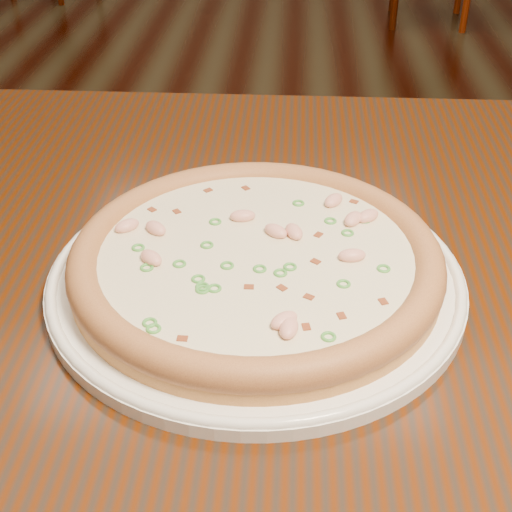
{
  "coord_description": "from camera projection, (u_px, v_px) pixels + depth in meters",
  "views": [
    {
      "loc": [
        0.26,
        -0.81,
        1.13
      ],
      "look_at": [
        0.23,
        -0.29,
        0.78
      ],
      "focal_mm": 50.0,
      "sensor_mm": 36.0,
      "label": 1
    }
  ],
  "objects": [
    {
      "name": "ground",
      "position": [
        143.0,
        511.0,
        1.32
      ],
      "size": [
        9.0,
        9.0,
        0.0
      ],
      "primitive_type": "plane",
      "color": "black"
    },
    {
      "name": "hero_table",
      "position": [
        375.0,
        336.0,
        0.73
      ],
      "size": [
        1.2,
        0.8,
        0.75
      ],
      "color": "black",
      "rests_on": "ground"
    },
    {
      "name": "plate",
      "position": [
        256.0,
        276.0,
        0.64
      ],
      "size": [
        0.37,
        0.37,
        0.02
      ],
      "color": "white",
      "rests_on": "hero_table"
    },
    {
      "name": "pizza",
      "position": [
        256.0,
        259.0,
        0.63
      ],
      "size": [
        0.33,
        0.33,
        0.03
      ],
      "color": "tan",
      "rests_on": "plate"
    }
  ]
}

